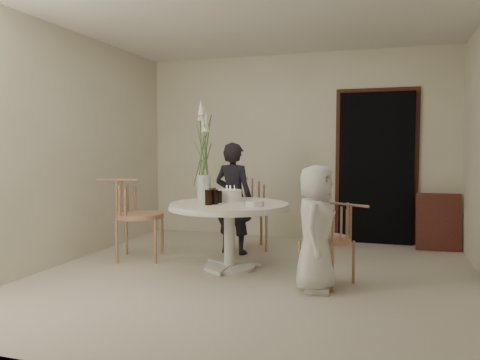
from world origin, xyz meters
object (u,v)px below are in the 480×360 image
(chair_far, at_px, (246,201))
(chair_left, at_px, (129,207))
(boy, at_px, (316,228))
(table, at_px, (229,213))
(flower_vase, at_px, (204,158))
(chair_right, at_px, (337,232))
(birthday_cake, at_px, (230,195))
(girl, at_px, (233,198))

(chair_far, distance_m, chair_left, 1.58)
(chair_far, bearing_deg, boy, -78.23)
(table, distance_m, chair_far, 1.17)
(table, bearing_deg, chair_left, 176.50)
(table, height_order, chair_far, chair_far)
(table, bearing_deg, flower_vase, 150.66)
(table, xyz_separation_m, chair_far, (-0.15, 1.16, -0.00))
(table, distance_m, flower_vase, 0.74)
(chair_right, distance_m, birthday_cake, 1.39)
(table, relative_size, chair_far, 1.40)
(chair_right, xyz_separation_m, flower_vase, (-1.58, 0.53, 0.68))
(table, bearing_deg, girl, 104.85)
(chair_left, relative_size, birthday_cake, 3.66)
(birthday_cake, bearing_deg, chair_left, -173.90)
(flower_vase, bearing_deg, table, -29.34)
(chair_right, bearing_deg, girl, -100.53)
(chair_right, bearing_deg, chair_left, -72.39)
(chair_far, height_order, flower_vase, flower_vase)
(chair_far, xyz_separation_m, girl, (-0.04, -0.42, 0.08))
(chair_left, relative_size, flower_vase, 0.84)
(girl, bearing_deg, table, 116.21)
(table, xyz_separation_m, boy, (1.02, -0.51, -0.03))
(table, distance_m, boy, 1.14)
(chair_left, bearing_deg, birthday_cake, -100.72)
(boy, relative_size, birthday_cake, 4.44)
(chair_far, relative_size, birthday_cake, 3.58)
(girl, height_order, flower_vase, flower_vase)
(boy, height_order, flower_vase, flower_vase)
(chair_far, xyz_separation_m, flower_vase, (-0.23, -0.95, 0.60))
(boy, relative_size, flower_vase, 1.01)
(table, height_order, birthday_cake, birthday_cake)
(table, bearing_deg, boy, -26.69)
(birthday_cake, bearing_deg, chair_far, 95.40)
(table, height_order, flower_vase, flower_vase)
(chair_left, distance_m, flower_vase, 1.10)
(chair_right, distance_m, flower_vase, 1.80)
(boy, xyz_separation_m, birthday_cake, (-1.09, 0.73, 0.20))
(birthday_cake, bearing_deg, boy, -33.75)
(chair_right, distance_m, girl, 1.75)
(table, distance_m, birthday_cake, 0.28)
(chair_left, height_order, birthday_cake, chair_left)
(chair_right, xyz_separation_m, chair_left, (-2.50, 0.39, 0.10))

